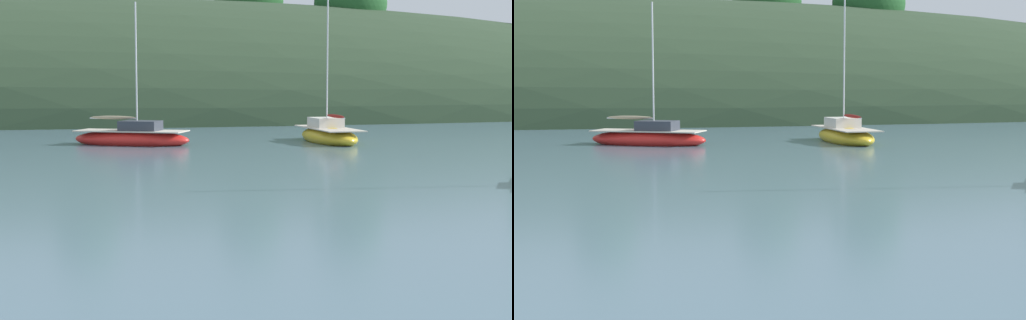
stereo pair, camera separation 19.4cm
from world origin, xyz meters
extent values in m
ellipsoid|color=#2D422B|center=(0.00, 74.53, 0.00)|extent=(150.00, 36.00, 22.85)
ellipsoid|color=#235628|center=(12.62, 76.12, 11.51)|extent=(7.10, 6.46, 6.46)
ellipsoid|color=#235628|center=(22.42, 72.95, 11.29)|extent=(7.42, 6.74, 6.74)
ellipsoid|color=red|center=(-2.25, 41.49, 0.31)|extent=(7.26, 5.22, 1.11)
cube|color=beige|center=(-2.25, 41.49, 0.80)|extent=(6.68, 4.80, 0.06)
cube|color=#333842|center=(-1.76, 41.24, 1.10)|extent=(2.67, 2.37, 0.59)
cylinder|color=silver|center=(-1.94, 41.33, 4.47)|extent=(0.09, 0.09, 7.33)
cylinder|color=silver|center=(-3.25, 41.98, 1.51)|extent=(2.63, 1.37, 0.07)
ellipsoid|color=tan|center=(-3.25, 41.98, 1.56)|extent=(2.59, 1.43, 0.20)
ellipsoid|color=gold|center=(9.40, 40.63, 0.32)|extent=(2.59, 7.27, 1.16)
cube|color=beige|center=(9.40, 40.63, 0.84)|extent=(2.38, 6.69, 0.06)
cube|color=silver|center=(9.39, 41.21, 1.14)|extent=(1.64, 2.34, 0.60)
cylinder|color=silver|center=(9.40, 41.00, 5.22)|extent=(0.09, 0.09, 8.75)
cylinder|color=silver|center=(9.42, 39.48, 1.56)|extent=(0.12, 3.04, 0.07)
ellipsoid|color=maroon|center=(9.42, 39.48, 1.61)|extent=(0.25, 2.92, 0.20)
camera|label=1|loc=(-6.11, -5.64, 3.89)|focal=57.11mm
camera|label=2|loc=(-5.92, -5.68, 3.89)|focal=57.11mm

